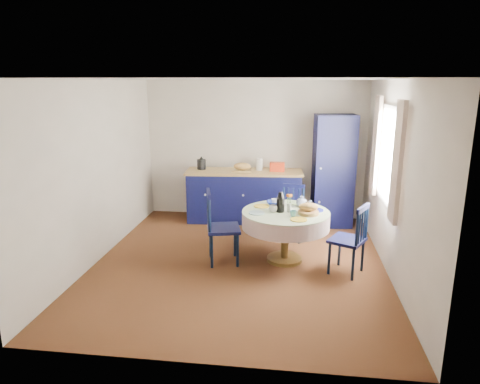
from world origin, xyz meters
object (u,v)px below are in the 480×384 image
object	(u,v)px
mug_a	(273,209)
mug_b	(293,214)
pantry_cabinet	(333,171)
mug_d	(274,202)
chair_left	(220,227)
dining_table	(286,220)
kitchen_counter	(244,195)
mug_c	(306,204)
chair_right	(350,239)
chair_far	(292,212)
cobalt_bowl	(274,203)

from	to	relation	value
mug_a	mug_b	xyz separation A→B (m)	(0.27, -0.18, -0.01)
pantry_cabinet	mug_d	bearing A→B (deg)	-130.81
chair_left	dining_table	bearing A→B (deg)	-93.40
kitchen_counter	mug_d	xyz separation A→B (m)	(0.61, -1.41, 0.30)
mug_a	mug_c	size ratio (longest dim) A/B	1.02
dining_table	mug_a	world-z (taller)	dining_table
chair_right	mug_d	world-z (taller)	chair_right
kitchen_counter	chair_right	distance (m)	2.63
dining_table	mug_c	size ratio (longest dim) A/B	10.47
pantry_cabinet	chair_far	size ratio (longest dim) A/B	2.20
chair_left	chair_right	size ratio (longest dim) A/B	1.08
mug_d	mug_a	bearing A→B (deg)	-89.22
pantry_cabinet	dining_table	world-z (taller)	pantry_cabinet
chair_far	cobalt_bowl	bearing A→B (deg)	-104.55
dining_table	cobalt_bowl	distance (m)	0.39
chair_right	mug_c	world-z (taller)	chair_right
chair_left	mug_c	distance (m)	1.27
chair_left	kitchen_counter	bearing A→B (deg)	-16.71
kitchen_counter	chair_right	xyz separation A→B (m)	(1.64, -2.05, 0.01)
mug_d	chair_right	bearing A→B (deg)	-31.99
chair_far	cobalt_bowl	world-z (taller)	chair_far
dining_table	chair_far	size ratio (longest dim) A/B	1.38
mug_b	mug_d	distance (m)	0.62
chair_left	cobalt_bowl	distance (m)	0.89
pantry_cabinet	mug_a	size ratio (longest dim) A/B	16.37
cobalt_bowl	dining_table	bearing A→B (deg)	-58.69
kitchen_counter	mug_b	world-z (taller)	kitchen_counter
chair_left	mug_b	xyz separation A→B (m)	(1.00, -0.07, 0.25)
dining_table	chair_far	xyz separation A→B (m)	(0.07, 0.90, -0.17)
chair_right	cobalt_bowl	bearing A→B (deg)	-93.32
pantry_cabinet	cobalt_bowl	distance (m)	1.69
pantry_cabinet	chair_left	world-z (taller)	pantry_cabinet
pantry_cabinet	chair_far	world-z (taller)	pantry_cabinet
dining_table	chair_right	world-z (taller)	dining_table
chair_left	chair_far	xyz separation A→B (m)	(0.97, 1.06, -0.08)
kitchen_counter	chair_far	size ratio (longest dim) A/B	2.40
mug_b	chair_left	bearing A→B (deg)	176.14
kitchen_counter	mug_a	world-z (taller)	kitchen_counter
chair_far	mug_d	world-z (taller)	chair_far
chair_left	mug_a	size ratio (longest dim) A/B	8.74
mug_b	mug_c	bearing A→B (deg)	70.17
kitchen_counter	chair_right	world-z (taller)	kitchen_counter
mug_a	mug_d	world-z (taller)	mug_a
dining_table	chair_right	distance (m)	0.91
kitchen_counter	cobalt_bowl	distance (m)	1.59
chair_left	mug_b	size ratio (longest dim) A/B	11.71
pantry_cabinet	mug_c	size ratio (longest dim) A/B	16.75
dining_table	chair_far	bearing A→B (deg)	85.42
chair_left	cobalt_bowl	world-z (taller)	chair_left
chair_left	mug_a	distance (m)	0.77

